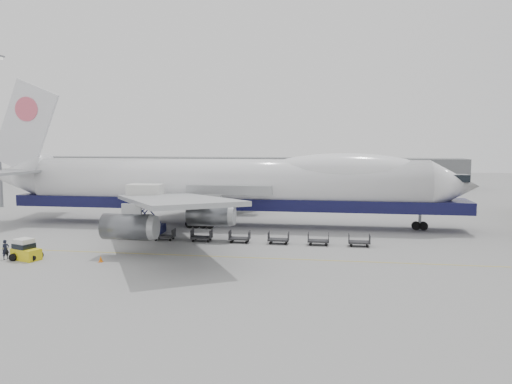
% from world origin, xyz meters
% --- Properties ---
extents(ground, '(260.00, 260.00, 0.00)m').
position_xyz_m(ground, '(0.00, 0.00, 0.00)').
color(ground, gray).
rests_on(ground, ground).
extents(apron_line, '(60.00, 0.15, 0.01)m').
position_xyz_m(apron_line, '(0.00, -6.00, 0.01)').
color(apron_line, gold).
rests_on(apron_line, ground).
extents(hangar, '(110.00, 8.00, 7.00)m').
position_xyz_m(hangar, '(-10.00, 70.00, 3.50)').
color(hangar, slate).
rests_on(hangar, ground).
extents(airliner, '(67.00, 55.30, 19.98)m').
position_xyz_m(airliner, '(0.64, 12.00, 5.62)').
color(airliner, white).
rests_on(airliner, ground).
extents(catering_truck, '(4.60, 3.29, 5.99)m').
position_xyz_m(catering_truck, '(-8.85, 5.28, 3.42)').
color(catering_truck, '#171A47').
rests_on(catering_truck, ground).
extents(baggage_tug, '(3.08, 2.31, 2.01)m').
position_xyz_m(baggage_tug, '(-15.07, -10.02, 0.89)').
color(baggage_tug, yellow).
rests_on(baggage_tug, ground).
extents(ground_worker, '(0.74, 0.83, 1.91)m').
position_xyz_m(ground_worker, '(-16.95, -10.26, 0.95)').
color(ground_worker, black).
rests_on(ground_worker, ground).
extents(traffic_cone, '(0.41, 0.41, 0.61)m').
position_xyz_m(traffic_cone, '(-7.49, -9.84, 0.29)').
color(traffic_cone, orange).
rests_on(traffic_cone, ground).
extents(dolly_0, '(2.30, 1.35, 1.30)m').
position_xyz_m(dolly_0, '(-9.34, 0.95, 0.53)').
color(dolly_0, '#2D2D30').
rests_on(dolly_0, ground).
extents(dolly_1, '(2.30, 1.35, 1.30)m').
position_xyz_m(dolly_1, '(-4.97, 0.95, 0.53)').
color(dolly_1, '#2D2D30').
rests_on(dolly_1, ground).
extents(dolly_2, '(2.30, 1.35, 1.30)m').
position_xyz_m(dolly_2, '(-0.60, 0.95, 0.53)').
color(dolly_2, '#2D2D30').
rests_on(dolly_2, ground).
extents(dolly_3, '(2.30, 1.35, 1.30)m').
position_xyz_m(dolly_3, '(3.77, 0.95, 0.53)').
color(dolly_3, '#2D2D30').
rests_on(dolly_3, ground).
extents(dolly_4, '(2.30, 1.35, 1.30)m').
position_xyz_m(dolly_4, '(8.15, 0.95, 0.53)').
color(dolly_4, '#2D2D30').
rests_on(dolly_4, ground).
extents(dolly_5, '(2.30, 1.35, 1.30)m').
position_xyz_m(dolly_5, '(12.52, 0.95, 0.53)').
color(dolly_5, '#2D2D30').
rests_on(dolly_5, ground).
extents(dolly_6, '(2.30, 1.35, 1.30)m').
position_xyz_m(dolly_6, '(16.89, 0.95, 0.53)').
color(dolly_6, '#2D2D30').
rests_on(dolly_6, ground).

